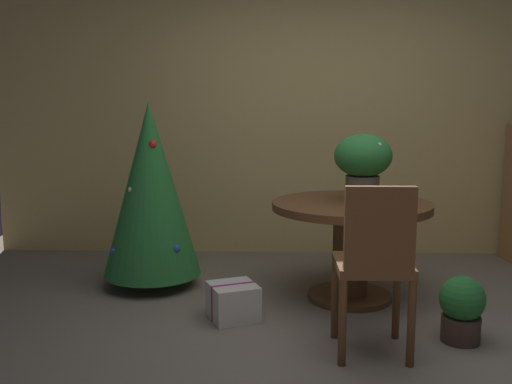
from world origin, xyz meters
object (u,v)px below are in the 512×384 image
wooden_chair_near (375,260)px  potted_plant (462,308)px  flower_vase (363,161)px  holiday_tree (151,189)px  round_dining_table (351,232)px  gift_box_cream (233,302)px

wooden_chair_near → potted_plant: wooden_chair_near is taller
flower_vase → wooden_chair_near: (-0.07, -0.99, -0.44)m
flower_vase → holiday_tree: holiday_tree is taller
round_dining_table → flower_vase: bearing=15.1°
holiday_tree → wooden_chair_near: bearing=-40.1°
potted_plant → round_dining_table: bearing=126.7°
flower_vase → round_dining_table: bearing=-164.9°
flower_vase → potted_plant: size_ratio=1.21×
wooden_chair_near → holiday_tree: size_ratio=0.69×
round_dining_table → potted_plant: bearing=-53.3°
round_dining_table → potted_plant: (0.55, -0.74, -0.28)m
round_dining_table → potted_plant: round_dining_table is taller
potted_plant → wooden_chair_near: bearing=-157.9°
wooden_chair_near → flower_vase: bearing=85.7°
round_dining_table → holiday_tree: bearing=169.7°
gift_box_cream → potted_plant: potted_plant is taller
flower_vase → potted_plant: (0.48, -0.76, -0.78)m
holiday_tree → gift_box_cream: 1.14m
round_dining_table → flower_vase: size_ratio=2.34×
holiday_tree → potted_plant: (2.02, -1.01, -0.54)m
round_dining_table → flower_vase: flower_vase is taller
round_dining_table → gift_box_cream: round_dining_table is taller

